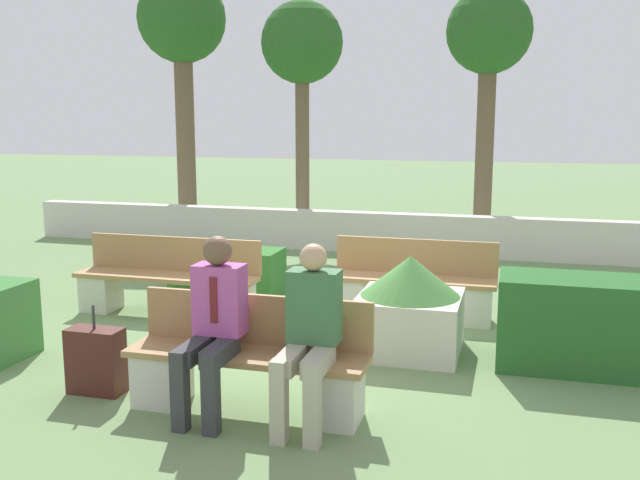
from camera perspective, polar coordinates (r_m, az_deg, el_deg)
ground_plane at (r=7.66m, az=-1.47°, el=-7.24°), size 60.00×60.00×0.00m
perimeter_wall at (r=11.97m, az=5.00°, el=0.59°), size 12.97×0.30×0.67m
bench_front at (r=5.61m, az=-5.79°, el=-10.13°), size 1.89×0.49×0.87m
bench_left_side at (r=8.11m, az=7.41°, el=-3.88°), size 1.85×0.48×0.87m
bench_right_side at (r=8.38m, az=-12.10°, el=-3.48°), size 2.15×0.49×0.87m
person_seated_man at (r=5.44m, az=-8.53°, el=-6.15°), size 0.38×0.63×1.37m
person_seated_woman at (r=5.19m, az=-0.86°, el=-7.05°), size 0.38×0.63×1.35m
hedge_block_near_right at (r=9.19m, az=-7.43°, el=-2.52°), size 1.39×0.63×0.59m
hedge_block_mid_left at (r=6.87m, az=22.40°, el=-6.38°), size 1.99×0.71×0.84m
planter_corner_left at (r=6.92m, az=7.20°, el=-5.15°), size 0.97×0.97×0.95m
suitcase at (r=6.21m, az=-17.48°, el=-9.19°), size 0.45×0.22×0.75m
tree_leftmost at (r=14.54m, az=-10.97°, el=16.22°), size 1.70×1.70×4.97m
tree_center_left at (r=13.25m, az=-1.45°, el=15.03°), size 1.48×1.48×4.31m
tree_center_right at (r=12.81m, az=13.34°, el=15.13°), size 1.45×1.45×4.40m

